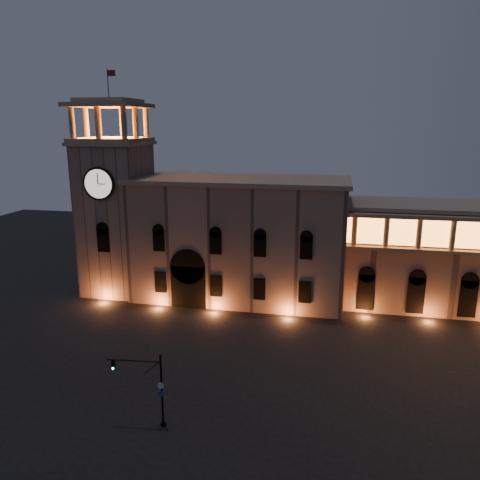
{
  "coord_description": "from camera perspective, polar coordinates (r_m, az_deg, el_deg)",
  "views": [
    {
      "loc": [
        11.17,
        -42.49,
        24.99
      ],
      "look_at": [
        -0.68,
        16.0,
        10.11
      ],
      "focal_mm": 35.0,
      "sensor_mm": 36.0,
      "label": 1
    }
  ],
  "objects": [
    {
      "name": "clock_tower",
      "position": [
        72.02,
        -14.86,
        3.54
      ],
      "size": [
        9.8,
        9.8,
        32.4
      ],
      "color": "#8F705D",
      "rests_on": "ground"
    },
    {
      "name": "ground",
      "position": [
        50.54,
        -2.96,
        -15.65
      ],
      "size": [
        160.0,
        160.0,
        0.0
      ],
      "primitive_type": "plane",
      "color": "black",
      "rests_on": "ground"
    },
    {
      "name": "government_building",
      "position": [
        67.74,
        -0.16,
        0.14
      ],
      "size": [
        30.8,
        12.8,
        17.6
      ],
      "color": "#8F705D",
      "rests_on": "ground"
    },
    {
      "name": "traffic_light",
      "position": [
        41.67,
        -10.65,
        -17.35
      ],
      "size": [
        4.81,
        0.85,
        6.62
      ],
      "rotation": [
        0.0,
        0.0,
        0.1
      ],
      "color": "black",
      "rests_on": "ground"
    }
  ]
}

